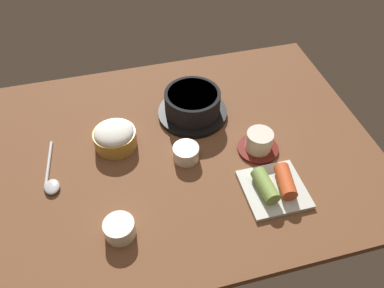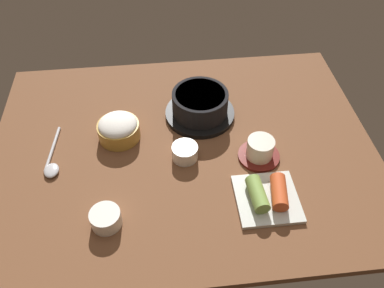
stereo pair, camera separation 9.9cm
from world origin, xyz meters
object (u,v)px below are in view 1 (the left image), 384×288
Objects in this scene: rice_bowl at (115,136)px; kimchi_plate at (275,186)px; stone_pot at (192,104)px; banchan_cup_center at (186,153)px; side_bowl_near at (119,228)px; tea_cup_with_saucer at (259,143)px; spoon at (51,179)px.

rice_bowl is 0.77× the size of kimchi_plate.
stone_pot is 2.94× the size of banchan_cup_center.
banchan_cup_center is 0.46× the size of kimchi_plate.
side_bowl_near is (-2.41, -26.67, -1.08)cm from rice_bowl.
spoon is at bearing 176.67° from tea_cup_with_saucer.
rice_bowl is at bearing 162.57° from tea_cup_with_saucer.
rice_bowl reaches higher than side_bowl_near.
rice_bowl is at bearing 25.78° from spoon.
side_bowl_near is (-37.86, -15.54, -0.56)cm from tea_cup_with_saucer.
spoon is (-52.20, 3.04, -2.04)cm from tea_cup_with_saucer.
stone_pot is 1.83× the size of tea_cup_with_saucer.
banchan_cup_center is at bearing -28.97° from rice_bowl.
kimchi_plate is 53.64cm from spoon.
stone_pot is 41.80cm from spoon.
rice_bowl is 0.63× the size of spoon.
banchan_cup_center is at bearing 174.15° from tea_cup_with_saucer.
kimchi_plate is at bearing 3.52° from side_bowl_near.
banchan_cup_center is 25.84cm from side_bowl_near.
banchan_cup_center is at bearing -1.90° from spoon.
stone_pot is 2.85× the size of side_bowl_near.
kimchi_plate is at bearing -68.71° from stone_pot.
rice_bowl reaches higher than tea_cup_with_saucer.
tea_cup_with_saucer is (35.44, -11.13, -0.52)cm from rice_bowl.
tea_cup_with_saucer reaches higher than side_bowl_near.
side_bowl_near is 23.52cm from spoon.
rice_bowl is at bearing -164.60° from stone_pot.
side_bowl_near reaches higher than spoon.
rice_bowl reaches higher than kimchi_plate.
tea_cup_with_saucer reaches higher than spoon.
tea_cup_with_saucer is 1.61× the size of banchan_cup_center.
rice_bowl is at bearing 144.59° from kimchi_plate.
banchan_cup_center is (16.62, -9.20, -1.12)cm from rice_bowl.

